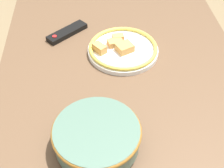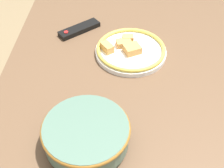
% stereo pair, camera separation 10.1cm
% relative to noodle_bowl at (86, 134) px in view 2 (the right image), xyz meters
% --- Properties ---
extents(dining_table, '(1.54, 0.89, 0.71)m').
position_rel_noodle_bowl_xyz_m(dining_table, '(0.15, -0.11, -0.12)').
color(dining_table, brown).
rests_on(dining_table, ground_plane).
extents(noodle_bowl, '(0.25, 0.25, 0.08)m').
position_rel_noodle_bowl_xyz_m(noodle_bowl, '(0.00, 0.00, 0.00)').
color(noodle_bowl, '#4C6B5B').
rests_on(noodle_bowl, dining_table).
extents(food_plate, '(0.27, 0.27, 0.05)m').
position_rel_noodle_bowl_xyz_m(food_plate, '(0.42, -0.12, -0.03)').
color(food_plate, white).
rests_on(food_plate, dining_table).
extents(tv_remote, '(0.15, 0.17, 0.02)m').
position_rel_noodle_bowl_xyz_m(tv_remote, '(0.56, 0.10, -0.04)').
color(tv_remote, black).
rests_on(tv_remote, dining_table).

